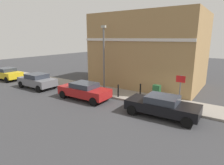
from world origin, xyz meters
TOP-DOWN VIEW (x-y plane):
  - ground at (0.00, 0.00)m, footprint 80.00×80.00m
  - sidewalk at (1.93, 6.00)m, footprint 2.54×30.00m
  - corner_building at (6.81, 3.15)m, footprint 7.31×10.30m
  - car_black at (-0.50, -1.05)m, footprint 2.04×4.51m
  - car_red at (-0.70, 5.30)m, footprint 1.90×4.32m
  - car_grey at (-0.70, 11.49)m, footprint 1.99×3.99m
  - car_yellow at (-0.43, 17.71)m, footprint 1.96×4.02m
  - utility_cabinet at (2.05, 0.31)m, footprint 0.46×0.61m
  - bollard_near_cabinet at (2.15, 1.74)m, footprint 0.14×0.14m
  - bollard_far_kerb at (0.91, 3.10)m, footprint 0.14×0.14m
  - street_sign at (1.04, -1.67)m, footprint 0.08×0.60m
  - lamppost at (2.09, 5.38)m, footprint 0.20×0.44m

SIDE VIEW (x-z plane):
  - ground at x=0.00m, z-range 0.00..0.00m
  - sidewalk at x=1.93m, z-range 0.00..0.15m
  - utility_cabinet at x=2.05m, z-range 0.11..1.26m
  - car_black at x=-0.50m, z-range 0.04..1.37m
  - bollard_near_cabinet at x=2.15m, z-range 0.19..1.22m
  - bollard_far_kerb at x=0.91m, z-range 0.19..1.22m
  - car_red at x=-0.70m, z-range 0.04..1.41m
  - car_yellow at x=-0.43m, z-range 0.04..1.44m
  - car_grey at x=-0.70m, z-range 0.04..1.46m
  - street_sign at x=1.04m, z-range 0.51..2.81m
  - lamppost at x=2.09m, z-range 0.44..6.16m
  - corner_building at x=6.81m, z-range 0.00..7.10m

